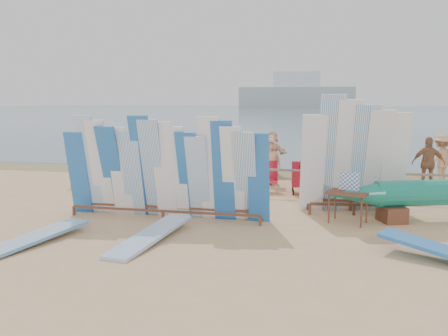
% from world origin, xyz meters
% --- Properties ---
extents(ground, '(160.00, 160.00, 0.00)m').
position_xyz_m(ground, '(0.00, 0.00, 0.00)').
color(ground, tan).
rests_on(ground, ground).
extents(ocean, '(320.00, 240.00, 0.02)m').
position_xyz_m(ocean, '(0.00, 128.00, 0.00)').
color(ocean, '#426175').
rests_on(ocean, ground).
extents(wet_sand_strip, '(40.00, 2.60, 0.01)m').
position_xyz_m(wet_sand_strip, '(0.00, 7.20, 0.00)').
color(wet_sand_strip, olive).
rests_on(wet_sand_strip, ground).
extents(distant_ship, '(45.00, 8.00, 14.00)m').
position_xyz_m(distant_ship, '(-12.00, 180.00, 5.31)').
color(distant_ship, '#999EA3').
rests_on(distant_ship, ocean).
extents(fence, '(12.08, 0.08, 0.90)m').
position_xyz_m(fence, '(0.00, 3.00, 0.63)').
color(fence, gray).
rests_on(fence, ground).
extents(main_surfboard_rack, '(5.07, 0.83, 2.52)m').
position_xyz_m(main_surfboard_rack, '(-1.51, -0.33, 1.13)').
color(main_surfboard_rack, brown).
rests_on(main_surfboard_rack, ground).
extents(side_surfboard_rack, '(2.69, 1.10, 3.01)m').
position_xyz_m(side_surfboard_rack, '(2.94, 1.25, 1.35)').
color(side_surfboard_rack, brown).
rests_on(side_surfboard_rack, ground).
extents(vendor_table, '(1.07, 0.90, 1.21)m').
position_xyz_m(vendor_table, '(2.81, 0.18, 0.40)').
color(vendor_table, brown).
rests_on(vendor_table, ground).
extents(flat_board_e, '(1.26, 2.75, 0.23)m').
position_xyz_m(flat_board_e, '(-3.41, -2.98, 0.00)').
color(flat_board_e, white).
rests_on(flat_board_e, ground).
extents(flat_board_a, '(0.96, 2.75, 0.25)m').
position_xyz_m(flat_board_a, '(-1.15, -2.19, 0.00)').
color(flat_board_a, '#8BB4DF').
rests_on(flat_board_a, ground).
extents(beach_chair_left, '(0.68, 0.70, 0.97)m').
position_xyz_m(beach_chair_left, '(0.48, 3.53, 0.28)').
color(beach_chair_left, red).
rests_on(beach_chair_left, ground).
extents(beach_chair_right, '(0.77, 0.78, 0.91)m').
position_xyz_m(beach_chair_right, '(1.82, 4.17, 0.27)').
color(beach_chair_right, red).
rests_on(beach_chair_right, ground).
extents(stroller, '(0.56, 0.75, 0.96)m').
position_xyz_m(stroller, '(1.43, 3.54, 0.39)').
color(stroller, red).
rests_on(stroller, ground).
extents(beachgoer_9, '(1.14, 1.09, 1.73)m').
position_xyz_m(beachgoer_9, '(6.05, 6.35, 0.86)').
color(beachgoer_9, tan).
rests_on(beachgoer_9, ground).
extents(beachgoer_1, '(0.73, 0.64, 1.76)m').
position_xyz_m(beachgoer_1, '(-2.07, 4.26, 0.88)').
color(beachgoer_1, '#8C6042').
rests_on(beachgoer_1, ground).
extents(beachgoer_2, '(0.93, 0.98, 1.88)m').
position_xyz_m(beachgoer_2, '(-3.66, 3.60, 0.94)').
color(beachgoer_2, beige).
rests_on(beachgoer_2, ground).
extents(beachgoer_11, '(0.60, 1.48, 1.55)m').
position_xyz_m(beachgoer_11, '(-3.99, 5.94, 0.78)').
color(beachgoer_11, beige).
rests_on(beachgoer_11, ground).
extents(beachgoer_6, '(0.78, 0.38, 1.59)m').
position_xyz_m(beachgoer_6, '(0.35, 4.94, 0.79)').
color(beachgoer_6, tan).
rests_on(beachgoer_6, ground).
extents(beachgoer_extra_1, '(0.93, 1.03, 1.67)m').
position_xyz_m(beachgoer_extra_1, '(-5.42, 5.88, 0.83)').
color(beachgoer_extra_1, '#8C6042').
rests_on(beachgoer_extra_1, ground).
extents(beachgoer_5, '(1.60, 1.22, 1.68)m').
position_xyz_m(beachgoer_5, '(0.13, 7.23, 0.84)').
color(beachgoer_5, beige).
rests_on(beachgoer_5, ground).
extents(beachgoer_0, '(0.68, 0.84, 1.55)m').
position_xyz_m(beachgoer_0, '(-4.89, 3.60, 0.77)').
color(beachgoer_0, tan).
rests_on(beachgoer_0, ground).
extents(beachgoer_8, '(1.02, 0.75, 1.89)m').
position_xyz_m(beachgoer_8, '(3.34, 3.60, 0.95)').
color(beachgoer_8, beige).
rests_on(beachgoer_8, ground).
extents(beachgoer_10, '(1.04, 0.53, 1.70)m').
position_xyz_m(beachgoer_10, '(5.44, 5.16, 0.85)').
color(beachgoer_10, '#8C6042').
rests_on(beachgoer_10, ground).
extents(beachgoer_3, '(1.05, 0.47, 1.59)m').
position_xyz_m(beachgoer_3, '(-0.87, 5.83, 0.80)').
color(beachgoer_3, tan).
rests_on(beachgoer_3, ground).
extents(beachgoer_4, '(1.02, 0.67, 1.61)m').
position_xyz_m(beachgoer_4, '(-0.97, 4.37, 0.81)').
color(beachgoer_4, '#8C6042').
rests_on(beachgoer_4, ground).
extents(beachgoer_7, '(0.78, 0.61, 1.88)m').
position_xyz_m(beachgoer_7, '(3.41, 5.72, 0.94)').
color(beachgoer_7, '#8C6042').
rests_on(beachgoer_7, ground).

